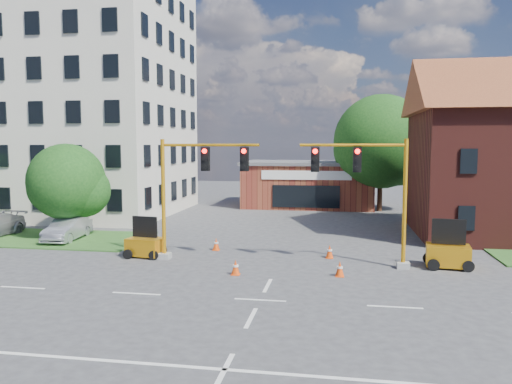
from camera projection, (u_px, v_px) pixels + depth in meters
ground at (260, 300)px, 19.06m from camera, size 120.00×120.00×0.00m
lane_markings at (246, 328)px, 16.11m from camera, size 60.00×36.00×0.01m
office_block at (71, 93)px, 42.87m from camera, size 18.40×15.40×20.60m
brick_shop at (309, 183)px, 48.29m from camera, size 12.40×8.40×4.30m
tree_large at (386, 145)px, 43.94m from camera, size 8.70×8.29×10.32m
tree_nw_front at (71, 184)px, 31.38m from camera, size 5.04×4.80×5.99m
signal_mast_west at (194, 184)px, 25.29m from camera, size 5.30×0.60×6.20m
signal_mast_east at (370, 187)px, 23.86m from camera, size 5.30×0.60×6.20m
trailer_west at (145, 245)px, 26.33m from camera, size 1.96×1.45×2.06m
trailer_east at (448, 253)px, 23.98m from camera, size 2.14×1.56×2.26m
cone_a at (236, 268)px, 22.71m from camera, size 0.40×0.40×0.70m
cone_b at (216, 244)px, 28.00m from camera, size 0.40×0.40×0.70m
cone_c at (340, 269)px, 22.43m from camera, size 0.40×0.40×0.70m
cone_d at (330, 252)px, 26.05m from camera, size 0.40×0.40×0.70m
pickup_white at (508, 227)px, 31.38m from camera, size 5.83×4.21×1.47m
sedan_silver_front at (67, 229)px, 30.83m from camera, size 1.95×4.48×1.43m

